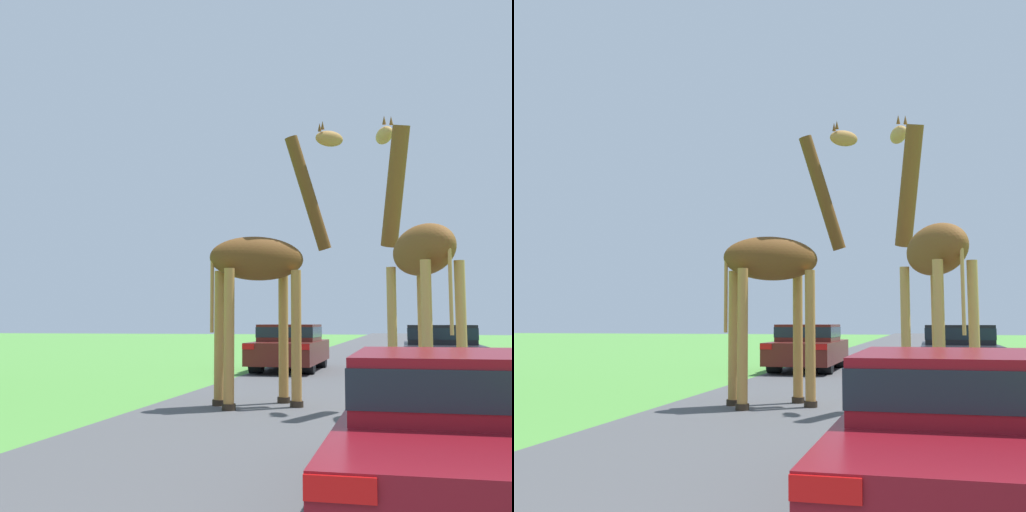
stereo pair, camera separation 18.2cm
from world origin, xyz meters
TOP-DOWN VIEW (x-y plane):
  - road at (0.00, 30.00)m, footprint 6.93×120.00m
  - giraffe_near_road at (-1.47, 10.21)m, footprint 2.46×1.77m
  - giraffe_companion at (1.19, 9.41)m, footprint 1.45×2.56m
  - car_lead_maroon at (1.43, 4.48)m, footprint 1.91×4.68m
  - car_queue_right at (2.02, 22.68)m, footprint 1.75×4.27m
  - car_queue_left at (1.84, 15.99)m, footprint 1.80×4.48m
  - car_far_ahead at (-2.49, 18.74)m, footprint 1.88×4.68m

SIDE VIEW (x-z plane):
  - road at x=0.00m, z-range 0.00..0.00m
  - car_lead_maroon at x=1.43m, z-range 0.05..1.27m
  - car_queue_right at x=2.02m, z-range 0.05..1.38m
  - car_far_ahead at x=-2.49m, z-range 0.04..1.44m
  - car_queue_left at x=1.84m, z-range 0.05..1.44m
  - giraffe_near_road at x=-1.47m, z-range -0.18..5.05m
  - giraffe_companion at x=1.19m, z-range -0.02..5.11m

